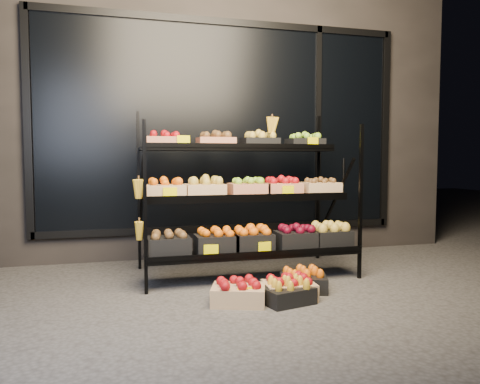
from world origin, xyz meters
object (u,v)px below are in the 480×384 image
object	(u,v)px
floor_crate_left	(238,292)
floor_crate_midleft	(287,292)
display_rack	(246,197)
floor_crate_midright	(289,288)

from	to	relation	value
floor_crate_left	floor_crate_midleft	distance (m)	0.40
floor_crate_left	display_rack	bearing A→B (deg)	89.72
display_rack	floor_crate_midleft	bearing A→B (deg)	-86.07
floor_crate_midright	display_rack	bearing A→B (deg)	101.72
floor_crate_midleft	floor_crate_midright	bearing A→B (deg)	47.74
display_rack	floor_crate_midright	world-z (taller)	display_rack
floor_crate_left	floor_crate_midleft	bearing A→B (deg)	6.42
display_rack	floor_crate_midright	xyz separation A→B (m)	(0.12, -0.88, -0.69)
display_rack	floor_crate_left	world-z (taller)	display_rack
display_rack	floor_crate_midright	size ratio (longest dim) A/B	5.04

